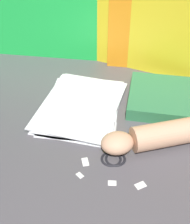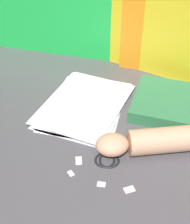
# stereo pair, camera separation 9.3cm
# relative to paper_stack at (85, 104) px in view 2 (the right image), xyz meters

# --- Properties ---
(ground_plane) EXTENTS (6.00, 6.00, 0.00)m
(ground_plane) POSITION_rel_paper_stack_xyz_m (0.08, -0.10, -0.01)
(ground_plane) COLOR #4C494F
(backdrop_panel_left) EXTENTS (0.86, 0.08, 0.43)m
(backdrop_panel_left) POSITION_rel_paper_stack_xyz_m (-0.20, 0.32, 0.21)
(backdrop_panel_left) COLOR green
(backdrop_panel_left) RESTS_ON ground_plane
(backdrop_panel_center) EXTENTS (0.65, 0.16, 0.46)m
(backdrop_panel_center) POSITION_rel_paper_stack_xyz_m (0.05, 0.32, 0.22)
(backdrop_panel_center) COLOR yellow
(backdrop_panel_center) RESTS_ON ground_plane
(paper_stack) EXTENTS (0.27, 0.36, 0.02)m
(paper_stack) POSITION_rel_paper_stack_xyz_m (0.00, 0.00, 0.00)
(paper_stack) COLOR white
(paper_stack) RESTS_ON ground_plane
(book_closed) EXTENTS (0.22, 0.24, 0.04)m
(book_closed) POSITION_rel_paper_stack_xyz_m (0.26, 0.08, 0.01)
(book_closed) COLOR #2D7247
(book_closed) RESTS_ON ground_plane
(scissors) EXTENTS (0.11, 0.19, 0.01)m
(scissors) POSITION_rel_paper_stack_xyz_m (0.14, -0.18, -0.00)
(scissors) COLOR silver
(scissors) RESTS_ON ground_plane
(hand_forearm) EXTENTS (0.29, 0.20, 0.07)m
(hand_forearm) POSITION_rel_paper_stack_xyz_m (0.25, -0.14, 0.03)
(hand_forearm) COLOR tan
(hand_forearm) RESTS_ON ground_plane
(paper_scrap_near) EXTENTS (0.02, 0.02, 0.00)m
(paper_scrap_near) POSITION_rel_paper_stack_xyz_m (0.07, -0.29, -0.01)
(paper_scrap_near) COLOR white
(paper_scrap_near) RESTS_ON ground_plane
(paper_scrap_mid) EXTENTS (0.03, 0.03, 0.00)m
(paper_scrap_mid) POSITION_rel_paper_stack_xyz_m (0.23, -0.29, -0.01)
(paper_scrap_mid) COLOR white
(paper_scrap_mid) RESTS_ON ground_plane
(paper_scrap_far) EXTENTS (0.02, 0.02, 0.00)m
(paper_scrap_far) POSITION_rel_paper_stack_xyz_m (0.16, -0.29, -0.01)
(paper_scrap_far) COLOR white
(paper_scrap_far) RESTS_ON ground_plane
(paper_scrap_side) EXTENTS (0.03, 0.03, 0.00)m
(paper_scrap_side) POSITION_rel_paper_stack_xyz_m (0.07, -0.24, -0.01)
(paper_scrap_side) COLOR white
(paper_scrap_side) RESTS_ON ground_plane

